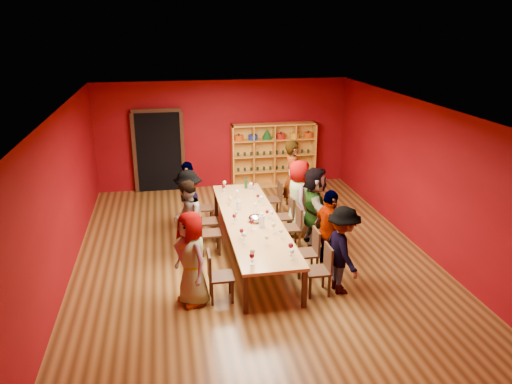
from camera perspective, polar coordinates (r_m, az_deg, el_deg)
room_shell at (r=9.75m, az=-0.50°, el=0.99°), size 7.10×9.10×3.04m
tasting_table at (r=10.03m, az=-0.49°, el=-3.37°), size 1.10×4.50×0.75m
doorway at (r=13.99m, az=-11.04°, el=4.61°), size 1.40×0.17×2.30m
shelving_unit at (r=14.23m, az=1.99°, el=4.62°), size 2.40×0.40×1.80m
chair_person_left_0 at (r=8.51m, az=-4.59°, el=-9.28°), size 0.42×0.42×0.89m
person_left_0 at (r=8.34m, az=-7.37°, el=-7.54°), size 0.73×0.91×1.63m
chair_person_left_2 at (r=10.16m, az=-5.72°, el=-4.42°), size 0.42×0.42×0.89m
person_left_2 at (r=10.03m, az=-7.85°, el=-3.05°), size 0.54×0.82×1.56m
chair_person_left_3 at (r=10.75m, az=-6.03°, el=-3.07°), size 0.42×0.42×0.89m
person_left_3 at (r=10.63m, az=-7.68°, el=-1.68°), size 0.58×1.08×1.59m
chair_person_left_4 at (r=11.51m, az=-6.38°, el=-1.56°), size 0.42×0.42×0.89m
person_left_4 at (r=11.40m, az=-7.69°, el=-0.30°), size 0.60×0.98×1.56m
chair_person_right_0 at (r=8.76m, az=7.54°, el=-8.50°), size 0.42×0.42×0.89m
person_right_0 at (r=8.74m, az=9.88°, el=-6.57°), size 0.46×1.03×1.57m
chair_person_right_1 at (r=9.36m, az=6.21°, el=-6.56°), size 0.42×0.42×0.89m
person_right_1 at (r=9.33m, az=8.36°, el=-4.58°), size 0.61×1.02×1.63m
chair_person_right_2 at (r=10.42m, az=4.33°, el=-3.76°), size 0.42×0.42×0.89m
person_right_2 at (r=10.40m, az=6.71°, el=-1.72°), size 0.62×1.63×1.72m
chair_person_right_3 at (r=10.98m, az=3.50°, el=-2.52°), size 0.42×0.42×0.89m
person_right_3 at (r=10.92m, az=4.91°, el=-0.69°), size 0.55×0.88×1.70m
chair_person_right_4 at (r=11.99m, az=2.22°, el=-0.60°), size 0.42×0.42×0.89m
person_right_4 at (r=11.95m, az=4.25°, el=1.54°), size 0.59×0.74×1.88m
wine_glass_0 at (r=9.97m, az=-2.25°, el=-2.41°), size 0.07×0.07×0.18m
wine_glass_1 at (r=9.93m, az=1.79°, el=-2.42°), size 0.08×0.08×0.20m
wine_glass_2 at (r=10.36m, az=-0.06°, el=-1.52°), size 0.07×0.07×0.19m
wine_glass_3 at (r=10.73m, az=0.65°, el=-0.70°), size 0.08×0.08×0.20m
wine_glass_4 at (r=9.45m, az=-0.51°, el=-3.46°), size 0.09×0.09×0.22m
wine_glass_5 at (r=10.01m, az=1.28°, el=-2.30°), size 0.07×0.07×0.18m
wine_glass_6 at (r=11.69m, az=-0.38°, el=0.88°), size 0.07×0.07×0.18m
wine_glass_7 at (r=11.62m, az=-0.58°, el=0.85°), size 0.08×0.08×0.20m
wine_glass_8 at (r=8.50m, az=3.99°, el=-6.18°), size 0.09×0.09×0.22m
wine_glass_9 at (r=8.14m, az=-0.48°, el=-7.34°), size 0.09×0.09×0.21m
wine_glass_10 at (r=8.34m, az=4.13°, el=-6.83°), size 0.08×0.08×0.19m
wine_glass_11 at (r=9.13m, az=2.88°, el=-4.51°), size 0.07×0.07×0.18m
wine_glass_12 at (r=8.90m, az=-1.36°, el=-4.95°), size 0.09×0.09×0.21m
wine_glass_13 at (r=9.11m, az=-1.67°, el=-4.50°), size 0.08×0.08×0.19m
wine_glass_14 at (r=11.12m, az=-2.16°, el=-0.00°), size 0.08×0.08×0.20m
wine_glass_15 at (r=9.78m, az=-2.51°, el=-2.80°), size 0.08×0.08×0.19m
wine_glass_16 at (r=8.28m, az=-0.39°, el=-6.86°), size 0.09×0.09×0.21m
wine_glass_17 at (r=10.79m, az=-2.99°, el=-0.68°), size 0.08×0.08×0.19m
wine_glass_18 at (r=11.51m, az=-3.73°, el=0.60°), size 0.08×0.08×0.19m
wine_glass_19 at (r=8.85m, az=1.24°, el=-5.27°), size 0.07×0.07×0.18m
wine_glass_20 at (r=10.70m, az=-2.92°, el=-0.88°), size 0.07×0.07×0.18m
wine_glass_21 at (r=9.34m, az=2.01°, el=-3.85°), size 0.08×0.08×0.20m
wine_glass_22 at (r=11.74m, az=-3.62°, el=1.04°), size 0.09×0.09×0.21m
wine_glass_23 at (r=10.89m, az=0.20°, el=-0.49°), size 0.07×0.07×0.18m
spittoon_bowl at (r=9.86m, az=-0.06°, el=-3.02°), size 0.30×0.30×0.16m
carafe_a at (r=10.43m, az=-2.01°, el=-1.53°), size 0.10×0.10×0.25m
carafe_b at (r=9.57m, az=0.67°, el=-3.35°), size 0.12×0.12×0.28m
wine_bottle at (r=11.79m, az=-1.15°, el=0.95°), size 0.08×0.08×0.30m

